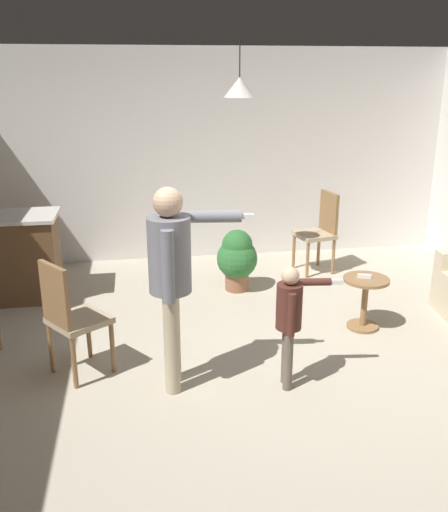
{
  "coord_description": "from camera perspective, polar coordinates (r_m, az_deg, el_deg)",
  "views": [
    {
      "loc": [
        -0.96,
        -4.05,
        2.41
      ],
      "look_at": [
        -0.3,
        0.13,
        1.0
      ],
      "focal_mm": 39.19,
      "sensor_mm": 36.0,
      "label": 1
    }
  ],
  "objects": [
    {
      "name": "ground",
      "position": [
        4.81,
        3.8,
        -11.66
      ],
      "size": [
        7.68,
        7.68,
        0.0
      ],
      "primitive_type": "plane",
      "color": "#B2A893"
    },
    {
      "name": "wall_back",
      "position": [
        7.39,
        -1.51,
        10.18
      ],
      "size": [
        6.4,
        0.1,
        2.7
      ],
      "primitive_type": "cube",
      "color": "silver",
      "rests_on": "ground"
    },
    {
      "name": "kitchen_counter",
      "position": [
        6.53,
        -21.78,
        -0.14
      ],
      "size": [
        1.26,
        0.66,
        0.95
      ],
      "color": "brown",
      "rests_on": "ground"
    },
    {
      "name": "side_table_by_couch",
      "position": [
        5.59,
        14.19,
        -4.06
      ],
      "size": [
        0.44,
        0.44,
        0.52
      ],
      "color": "olive",
      "rests_on": "ground"
    },
    {
      "name": "person_adult",
      "position": [
        4.2,
        -5.35,
        -1.21
      ],
      "size": [
        0.82,
        0.47,
        1.62
      ],
      "rotation": [
        0.0,
        0.0,
        -1.7
      ],
      "color": "tan",
      "rests_on": "ground"
    },
    {
      "name": "person_child",
      "position": [
        4.35,
        6.77,
        -5.88
      ],
      "size": [
        0.55,
        0.29,
        1.01
      ],
      "rotation": [
        0.0,
        0.0,
        -1.69
      ],
      "color": "#60564C",
      "rests_on": "ground"
    },
    {
      "name": "dining_chair_by_counter",
      "position": [
        7.02,
        9.76,
        2.74
      ],
      "size": [
        0.5,
        0.5,
        1.0
      ],
      "rotation": [
        0.0,
        0.0,
        1.78
      ],
      "color": "olive",
      "rests_on": "ground"
    },
    {
      "name": "dining_chair_near_wall",
      "position": [
        4.67,
        -15.4,
        -5.81
      ],
      "size": [
        0.59,
        0.59,
        1.0
      ],
      "rotation": [
        0.0,
        0.0,
        5.35
      ],
      "color": "olive",
      "rests_on": "ground"
    },
    {
      "name": "potted_plant_corner",
      "position": [
        6.34,
        1.34,
        -0.12
      ],
      "size": [
        0.46,
        0.46,
        0.71
      ],
      "color": "brown",
      "rests_on": "ground"
    },
    {
      "name": "spare_remote_on_table",
      "position": [
        5.51,
        14.14,
        -2.01
      ],
      "size": [
        0.13,
        0.07,
        0.04
      ],
      "primitive_type": "cube",
      "rotation": [
        0.0,
        0.0,
        1.26
      ],
      "color": "white",
      "rests_on": "side_table_by_couch"
    },
    {
      "name": "ceiling_light_pendant",
      "position": [
        5.87,
        1.6,
        16.86
      ],
      "size": [
        0.32,
        0.32,
        0.55
      ],
      "color": "silver"
    }
  ]
}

